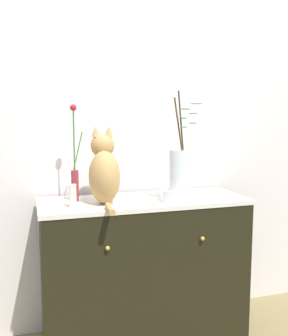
{
  "coord_description": "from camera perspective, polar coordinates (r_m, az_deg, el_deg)",
  "views": [
    {
      "loc": [
        -0.62,
        -2.02,
        1.31
      ],
      "look_at": [
        0.0,
        0.0,
        1.04
      ],
      "focal_mm": 40.07,
      "sensor_mm": 36.0,
      "label": 1
    }
  ],
  "objects": [
    {
      "name": "vase_slim_green",
      "position": [
        2.12,
        -10.47,
        -0.81
      ],
      "size": [
        0.07,
        0.04,
        0.54
      ],
      "color": "maroon",
      "rests_on": "sideboard"
    },
    {
      "name": "candle_pillar",
      "position": [
        1.97,
        -10.82,
        -4.21
      ],
      "size": [
        0.04,
        0.04,
        0.13
      ],
      "color": "silver",
      "rests_on": "sideboard"
    },
    {
      "name": "cat_sitting",
      "position": [
        2.04,
        -6.08,
        -0.55
      ],
      "size": [
        0.19,
        0.42,
        0.42
      ],
      "color": "tan",
      "rests_on": "sideboard"
    },
    {
      "name": "sideboard",
      "position": [
        2.29,
        0.0,
        -15.3
      ],
      "size": [
        1.19,
        0.47,
        0.86
      ],
      "color": "black",
      "rests_on": "ground_plane"
    },
    {
      "name": "wall_back",
      "position": [
        2.4,
        -2.11,
        7.07
      ],
      "size": [
        4.4,
        0.08,
        2.6
      ],
      "primitive_type": "cube",
      "color": "silver",
      "rests_on": "ground_plane"
    },
    {
      "name": "vase_glass_clear",
      "position": [
        2.09,
        5.23,
        0.18
      ],
      "size": [
        0.17,
        0.16,
        0.54
      ],
      "color": "silver",
      "rests_on": "bowl_porcelain"
    },
    {
      "name": "bowl_porcelain",
      "position": [
        2.12,
        5.1,
        -4.14
      ],
      "size": [
        0.19,
        0.19,
        0.06
      ],
      "primitive_type": "cylinder",
      "color": "white",
      "rests_on": "sideboard"
    }
  ]
}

